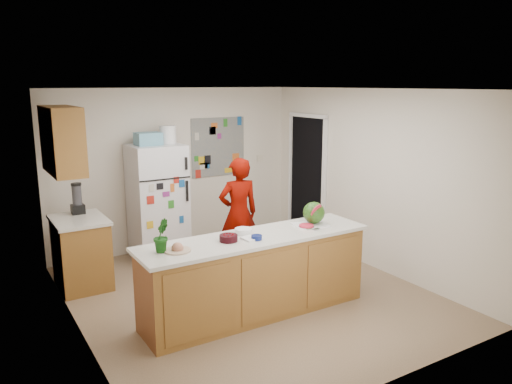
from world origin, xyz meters
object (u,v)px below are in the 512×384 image
refrigerator (158,202)px  watermelon (314,213)px  cherry_bowl (229,238)px  person (239,214)px

refrigerator → watermelon: refrigerator is taller
refrigerator → watermelon: 2.58m
watermelon → cherry_bowl: (-1.18, -0.05, -0.11)m
cherry_bowl → refrigerator: bearing=87.8°
refrigerator → cherry_bowl: 2.39m
refrigerator → cherry_bowl: (-0.09, -2.39, 0.11)m
refrigerator → person: (0.80, -1.01, -0.06)m
refrigerator → cherry_bowl: bearing=-92.2°
person → cherry_bowl: 1.66m
person → cherry_bowl: person is taller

